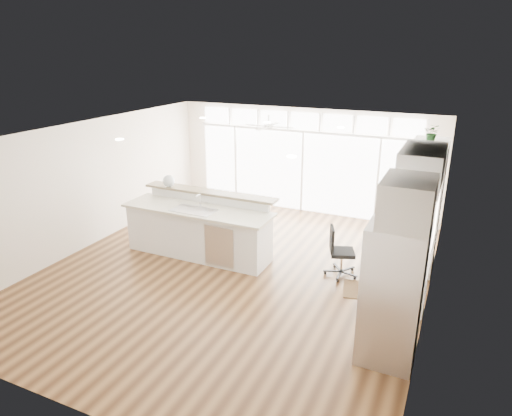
% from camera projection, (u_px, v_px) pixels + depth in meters
% --- Properties ---
extents(floor, '(7.00, 8.00, 0.02)m').
position_uv_depth(floor, '(235.00, 272.00, 8.90)').
color(floor, '#492C16').
rests_on(floor, ground).
extents(ceiling, '(7.00, 8.00, 0.02)m').
position_uv_depth(ceiling, '(232.00, 134.00, 7.99)').
color(ceiling, white).
rests_on(ceiling, wall_back).
extents(wall_back, '(7.00, 0.04, 2.70)m').
position_uv_depth(wall_back, '(304.00, 160.00, 11.87)').
color(wall_back, white).
rests_on(wall_back, floor).
extents(wall_front, '(7.00, 0.04, 2.70)m').
position_uv_depth(wall_front, '(68.00, 315.00, 5.01)').
color(wall_front, white).
rests_on(wall_front, floor).
extents(wall_left, '(0.04, 8.00, 2.70)m').
position_uv_depth(wall_left, '(89.00, 184.00, 9.81)').
color(wall_left, white).
rests_on(wall_left, floor).
extents(wall_right, '(0.04, 8.00, 2.70)m').
position_uv_depth(wall_right, '(434.00, 237.00, 7.07)').
color(wall_right, white).
rests_on(wall_right, floor).
extents(glass_wall, '(5.80, 0.06, 2.08)m').
position_uv_depth(glass_wall, '(303.00, 172.00, 11.92)').
color(glass_wall, white).
rests_on(glass_wall, wall_back).
extents(transom_row, '(5.90, 0.06, 0.40)m').
position_uv_depth(transom_row, '(305.00, 121.00, 11.48)').
color(transom_row, white).
rests_on(transom_row, wall_back).
extents(desk_window, '(0.04, 0.85, 0.85)m').
position_uv_depth(desk_window, '(435.00, 219.00, 7.28)').
color(desk_window, white).
rests_on(desk_window, wall_right).
extents(ceiling_fan, '(1.16, 1.16, 0.32)m').
position_uv_depth(ceiling_fan, '(269.00, 122.00, 10.66)').
color(ceiling_fan, white).
rests_on(ceiling_fan, ceiling).
extents(recessed_lights, '(3.40, 3.00, 0.02)m').
position_uv_depth(recessed_lights, '(238.00, 133.00, 8.17)').
color(recessed_lights, '#F2E8CD').
rests_on(recessed_lights, ceiling).
extents(oven_cabinet, '(0.64, 1.20, 2.50)m').
position_uv_depth(oven_cabinet, '(423.00, 206.00, 8.78)').
color(oven_cabinet, white).
rests_on(oven_cabinet, floor).
extents(desk_nook, '(0.72, 1.30, 0.76)m').
position_uv_depth(desk_nook, '(405.00, 280.00, 7.80)').
color(desk_nook, white).
rests_on(desk_nook, floor).
extents(upper_cabinets, '(0.64, 1.30, 0.64)m').
position_uv_depth(upper_cabinets, '(422.00, 168.00, 7.13)').
color(upper_cabinets, white).
rests_on(upper_cabinets, wall_right).
extents(refrigerator, '(0.76, 0.90, 2.00)m').
position_uv_depth(refrigerator, '(393.00, 292.00, 6.18)').
color(refrigerator, silver).
rests_on(refrigerator, floor).
extents(fridge_cabinet, '(0.64, 0.90, 0.60)m').
position_uv_depth(fridge_cabinet, '(408.00, 202.00, 5.73)').
color(fridge_cabinet, white).
rests_on(fridge_cabinet, wall_right).
extents(framed_photos, '(0.06, 0.22, 0.80)m').
position_uv_depth(framed_photos, '(436.00, 215.00, 7.86)').
color(framed_photos, black).
rests_on(framed_photos, wall_right).
extents(kitchen_island, '(3.18, 1.21, 1.26)m').
position_uv_depth(kitchen_island, '(198.00, 227.00, 9.41)').
color(kitchen_island, white).
rests_on(kitchen_island, floor).
extents(rug, '(1.07, 0.88, 0.01)m').
position_uv_depth(rug, '(370.00, 291.00, 8.18)').
color(rug, '#342010').
rests_on(rug, floor).
extents(office_chair, '(0.63, 0.61, 0.97)m').
position_uv_depth(office_chair, '(342.00, 252.00, 8.61)').
color(office_chair, black).
rests_on(office_chair, floor).
extents(fishbowl, '(0.28, 0.28, 0.26)m').
position_uv_depth(fishbowl, '(169.00, 181.00, 9.88)').
color(fishbowl, silver).
rests_on(fishbowl, kitchen_island).
extents(monitor, '(0.09, 0.47, 0.39)m').
position_uv_depth(monitor, '(404.00, 248.00, 7.64)').
color(monitor, black).
rests_on(monitor, desk_nook).
extents(keyboard, '(0.14, 0.33, 0.02)m').
position_uv_depth(keyboard, '(393.00, 256.00, 7.77)').
color(keyboard, silver).
rests_on(keyboard, desk_nook).
extents(potted_plant, '(0.32, 0.35, 0.25)m').
position_uv_depth(potted_plant, '(432.00, 135.00, 8.32)').
color(potted_plant, '#2B622A').
rests_on(potted_plant, oven_cabinet).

